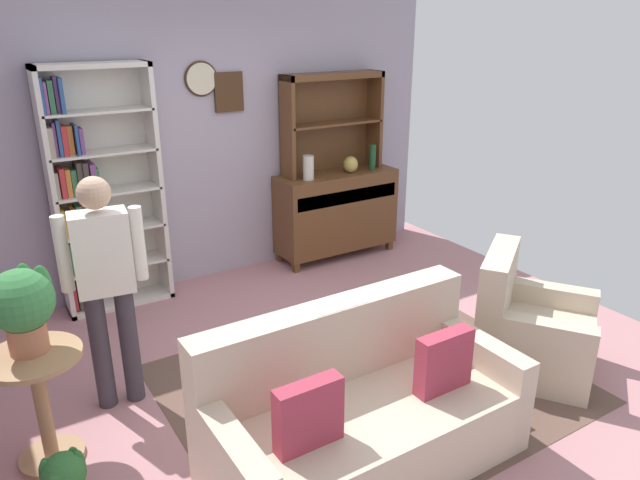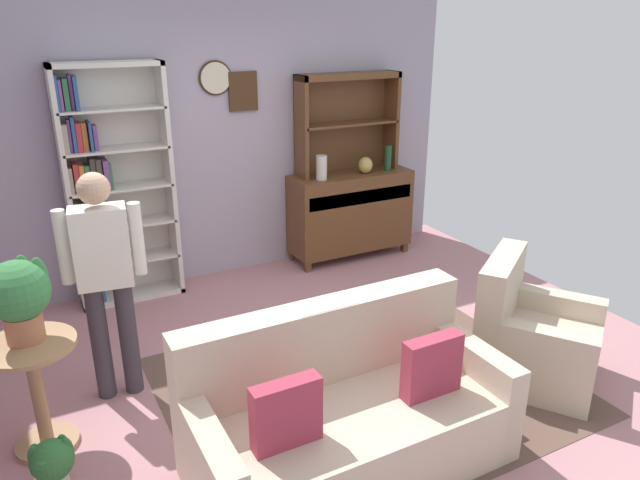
% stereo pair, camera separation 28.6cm
% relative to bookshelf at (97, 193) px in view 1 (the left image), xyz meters
% --- Properties ---
extents(ground_plane, '(5.40, 4.60, 0.02)m').
position_rel_bookshelf_xyz_m(ground_plane, '(1.04, -1.94, -1.06)').
color(ground_plane, '#B27A7F').
extents(wall_back, '(5.00, 0.09, 2.80)m').
position_rel_bookshelf_xyz_m(wall_back, '(1.04, 0.19, 0.36)').
color(wall_back, '#A399AD').
rests_on(wall_back, ground_plane).
extents(area_rug, '(2.69, 2.20, 0.01)m').
position_rel_bookshelf_xyz_m(area_rug, '(1.24, -2.24, -1.04)').
color(area_rug, brown).
rests_on(area_rug, ground_plane).
extents(bookshelf, '(0.90, 0.30, 2.10)m').
position_rel_bookshelf_xyz_m(bookshelf, '(0.00, 0.00, 0.00)').
color(bookshelf, silver).
rests_on(bookshelf, ground_plane).
extents(sideboard, '(1.30, 0.45, 0.92)m').
position_rel_bookshelf_xyz_m(sideboard, '(2.38, -0.08, -0.54)').
color(sideboard, brown).
rests_on(sideboard, ground_plane).
extents(sideboard_hutch, '(1.10, 0.26, 1.00)m').
position_rel_bookshelf_xyz_m(sideboard_hutch, '(2.38, 0.03, 0.51)').
color(sideboard_hutch, brown).
rests_on(sideboard_hutch, sideboard).
extents(vase_tall, '(0.11, 0.11, 0.24)m').
position_rel_bookshelf_xyz_m(vase_tall, '(1.99, -0.16, -0.00)').
color(vase_tall, beige).
rests_on(vase_tall, sideboard).
extents(vase_round, '(0.15, 0.15, 0.17)m').
position_rel_bookshelf_xyz_m(vase_round, '(2.51, -0.15, -0.04)').
color(vase_round, tan).
rests_on(vase_round, sideboard).
extents(bottle_wine, '(0.07, 0.07, 0.27)m').
position_rel_bookshelf_xyz_m(bottle_wine, '(2.77, -0.17, 0.01)').
color(bottle_wine, '#194223').
rests_on(bottle_wine, sideboard).
extents(couch_floral, '(1.80, 0.86, 0.90)m').
position_rel_bookshelf_xyz_m(couch_floral, '(0.74, -2.82, -0.73)').
color(couch_floral, beige).
rests_on(couch_floral, ground_plane).
extents(armchair_floral, '(1.06, 1.07, 0.88)m').
position_rel_bookshelf_xyz_m(armchair_floral, '(2.35, -2.67, -0.76)').
color(armchair_floral, beige).
rests_on(armchair_floral, ground_plane).
extents(plant_stand, '(0.52, 0.52, 0.71)m').
position_rel_bookshelf_xyz_m(plant_stand, '(-0.79, -1.86, -0.61)').
color(plant_stand, '#A87F56').
rests_on(plant_stand, ground_plane).
extents(potted_plant_large, '(0.35, 0.35, 0.48)m').
position_rel_bookshelf_xyz_m(potted_plant_large, '(-0.79, -1.81, -0.06)').
color(potted_plant_large, '#AD6B4C').
rests_on(potted_plant_large, plant_stand).
extents(potted_plant_small, '(0.23, 0.23, 0.32)m').
position_rel_bookshelf_xyz_m(potted_plant_small, '(-0.78, -2.28, -0.86)').
color(potted_plant_small, beige).
rests_on(potted_plant_small, ground_plane).
extents(person_reading, '(0.53, 0.24, 1.56)m').
position_rel_bookshelf_xyz_m(person_reading, '(-0.30, -1.51, -0.14)').
color(person_reading, '#38333D').
rests_on(person_reading, ground_plane).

